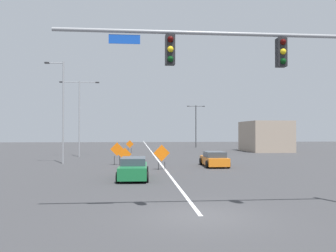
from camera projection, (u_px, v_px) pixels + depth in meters
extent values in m
plane|color=#38383A|center=(201.00, 216.00, 12.31)|extent=(182.18, 182.18, 0.00)
cube|color=white|center=(149.00, 148.00, 62.70)|extent=(0.16, 101.21, 0.01)
cylinder|color=gray|center=(226.00, 34.00, 12.51)|extent=(12.28, 0.14, 0.14)
cube|color=black|center=(281.00, 53.00, 12.69)|extent=(0.34, 0.32, 1.05)
sphere|color=#3A0503|center=(283.00, 42.00, 12.52)|extent=(0.22, 0.22, 0.22)
sphere|color=yellow|center=(283.00, 52.00, 12.52)|extent=(0.22, 0.22, 0.22)
sphere|color=black|center=(283.00, 61.00, 12.51)|extent=(0.22, 0.22, 0.22)
cube|color=black|center=(170.00, 50.00, 12.31)|extent=(0.34, 0.32, 1.05)
sphere|color=#3A0503|center=(170.00, 39.00, 12.15)|extent=(0.22, 0.22, 0.22)
sphere|color=yellow|center=(170.00, 49.00, 12.14)|extent=(0.22, 0.22, 0.22)
sphere|color=black|center=(170.00, 59.00, 12.14)|extent=(0.22, 0.22, 0.22)
cube|color=#1447B7|center=(124.00, 39.00, 12.17)|extent=(1.10, 0.03, 0.32)
cylinder|color=gray|center=(63.00, 112.00, 32.74)|extent=(0.16, 0.16, 9.67)
cylinder|color=gray|center=(55.00, 63.00, 32.75)|extent=(1.52, 0.08, 0.08)
cube|color=#262628|center=(47.00, 63.00, 32.68)|extent=(0.44, 0.24, 0.14)
cylinder|color=gray|center=(79.00, 119.00, 41.73)|extent=(0.16, 0.16, 9.15)
cylinder|color=gray|center=(70.00, 82.00, 41.71)|extent=(2.13, 0.08, 0.08)
cube|color=#262628|center=(61.00, 82.00, 41.61)|extent=(0.44, 0.24, 0.14)
cylinder|color=gray|center=(88.00, 82.00, 41.90)|extent=(2.13, 0.08, 0.08)
cube|color=#262628|center=(97.00, 83.00, 42.00)|extent=(0.44, 0.24, 0.14)
cylinder|color=black|center=(196.00, 126.00, 67.33)|extent=(0.16, 0.16, 8.16)
cylinder|color=black|center=(192.00, 106.00, 67.33)|extent=(1.53, 0.08, 0.08)
cube|color=#262628|center=(188.00, 106.00, 67.26)|extent=(0.44, 0.24, 0.14)
cylinder|color=black|center=(200.00, 106.00, 67.47)|extent=(1.53, 0.08, 0.08)
cube|color=#262628|center=(204.00, 106.00, 67.54)|extent=(0.44, 0.24, 0.14)
cube|color=orange|center=(162.00, 153.00, 27.49)|extent=(1.32, 0.28, 1.34)
cylinder|color=black|center=(158.00, 166.00, 27.41)|extent=(0.05, 0.05, 0.63)
cylinder|color=black|center=(165.00, 166.00, 27.55)|extent=(0.05, 0.05, 0.63)
cube|color=orange|center=(117.00, 149.00, 31.40)|extent=(1.23, 0.09, 1.23)
cylinder|color=black|center=(114.00, 161.00, 31.37)|extent=(0.05, 0.05, 0.80)
cylinder|color=black|center=(120.00, 161.00, 31.39)|extent=(0.05, 0.05, 0.80)
cube|color=orange|center=(125.00, 154.00, 28.52)|extent=(1.10, 0.13, 1.10)
cylinder|color=black|center=(122.00, 165.00, 28.47)|extent=(0.05, 0.05, 0.59)
cylinder|color=black|center=(127.00, 165.00, 28.54)|extent=(0.05, 0.05, 0.59)
cube|color=orange|center=(130.00, 144.00, 50.10)|extent=(1.14, 0.18, 1.15)
cylinder|color=black|center=(128.00, 150.00, 50.09)|extent=(0.05, 0.05, 0.64)
cylinder|color=black|center=(131.00, 150.00, 50.07)|extent=(0.05, 0.05, 0.64)
cube|color=orange|center=(214.00, 161.00, 30.15)|extent=(1.83, 4.41, 0.67)
cube|color=#333D47|center=(215.00, 154.00, 29.94)|extent=(1.63, 2.49, 0.47)
cylinder|color=black|center=(220.00, 161.00, 31.74)|extent=(0.23, 0.64, 0.64)
cylinder|color=black|center=(201.00, 161.00, 31.61)|extent=(0.23, 0.64, 0.64)
cylinder|color=black|center=(228.00, 164.00, 28.69)|extent=(0.23, 0.64, 0.64)
cylinder|color=black|center=(207.00, 164.00, 28.55)|extent=(0.23, 0.64, 0.64)
cube|color=#196B38|center=(133.00, 171.00, 22.10)|extent=(1.84, 4.61, 0.74)
cube|color=#333D47|center=(134.00, 161.00, 22.33)|extent=(1.61, 2.59, 0.45)
cylinder|color=black|center=(118.00, 177.00, 20.45)|extent=(0.24, 0.65, 0.64)
cylinder|color=black|center=(147.00, 177.00, 20.55)|extent=(0.24, 0.65, 0.64)
cylinder|color=black|center=(122.00, 171.00, 23.63)|extent=(0.24, 0.65, 0.64)
cylinder|color=black|center=(147.00, 171.00, 23.74)|extent=(0.24, 0.65, 0.64)
cube|color=gray|center=(265.00, 136.00, 53.53)|extent=(6.02, 8.27, 4.64)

